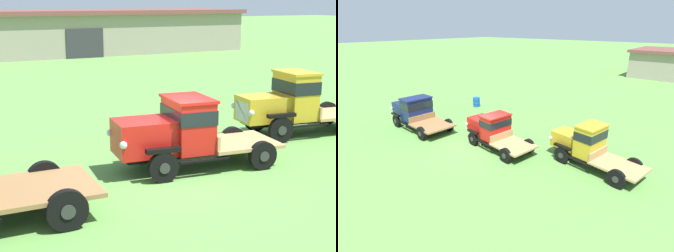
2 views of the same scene
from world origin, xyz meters
The scene contains 5 objects.
ground_plane centered at (0.00, 0.00, 0.00)m, with size 240.00×240.00×0.00m, color #5B9342.
vintage_truck_foreground_near centered at (-6.01, -0.65, 1.15)m, with size 5.66×2.54×2.20m.
vintage_truck_second_in_line centered at (0.45, 0.62, 1.06)m, with size 4.97×2.49×2.03m.
vintage_truck_midrow_center centered at (5.73, 2.09, 1.14)m, with size 5.17×2.48×2.25m.
oil_drum_beside_row centered at (-6.37, 5.64, 0.43)m, with size 0.64×0.64×0.85m.
Camera 2 is at (10.61, -10.00, 6.87)m, focal length 28.00 mm.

